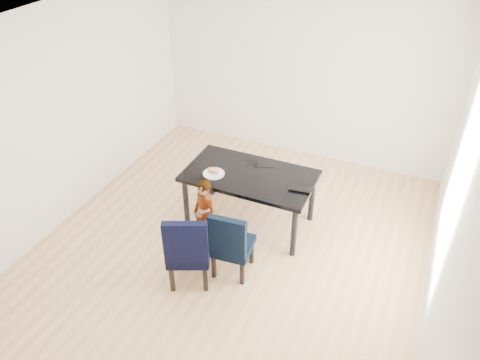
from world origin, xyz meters
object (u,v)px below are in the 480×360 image
at_px(dining_table, 249,199).
at_px(laptop, 302,187).
at_px(child, 205,215).
at_px(plate, 214,174).
at_px(chair_left, 189,246).
at_px(chair_right, 233,241).

relative_size(dining_table, laptop, 5.41).
xyz_separation_m(child, plate, (-0.10, 0.47, 0.28)).
bearing_deg(chair_left, laptop, 28.48).
height_order(child, plate, child).
height_order(chair_left, laptop, chair_left).
relative_size(chair_left, laptop, 3.24).
distance_m(dining_table, child, 0.73).
bearing_deg(plate, dining_table, 23.45).
bearing_deg(child, dining_table, 89.33).
relative_size(dining_table, chair_left, 1.67).
bearing_deg(chair_right, chair_left, -146.64).
relative_size(dining_table, chair_right, 1.81).
relative_size(child, laptop, 3.23).
bearing_deg(chair_left, plate, 76.64).
bearing_deg(chair_right, dining_table, 95.55).
distance_m(chair_left, chair_right, 0.50).
bearing_deg(laptop, chair_left, 46.70).
height_order(chair_left, chair_right, chair_left).
bearing_deg(plate, chair_left, -79.47).
xyz_separation_m(chair_left, plate, (-0.19, 1.02, 0.28)).
relative_size(chair_left, plate, 3.59).
xyz_separation_m(chair_left, laptop, (0.90, 1.17, 0.28)).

